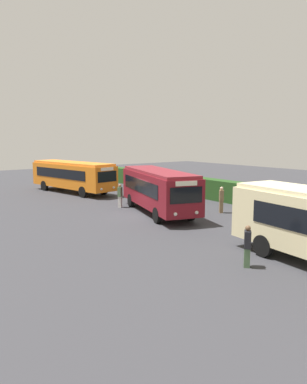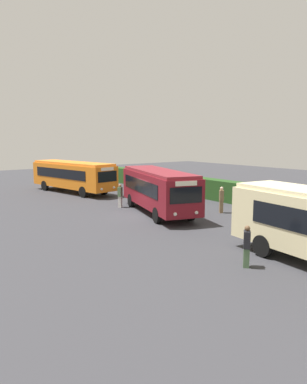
% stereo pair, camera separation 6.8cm
% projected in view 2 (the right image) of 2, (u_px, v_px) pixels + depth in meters
% --- Properties ---
extents(ground_plane, '(83.95, 83.95, 0.00)m').
position_uv_depth(ground_plane, '(139.00, 215.00, 25.48)').
color(ground_plane, '#38383D').
extents(bus_orange, '(10.71, 4.40, 2.97)m').
position_uv_depth(bus_orange, '(73.00, 175.00, 35.78)').
color(bus_orange, orange).
rests_on(bus_orange, ground_plane).
extents(bus_maroon, '(9.73, 5.12, 3.05)m').
position_uv_depth(bus_maroon, '(158.00, 188.00, 25.99)').
color(bus_maroon, maroon).
rests_on(bus_maroon, ground_plane).
extents(person_left, '(0.45, 0.48, 1.80)m').
position_uv_depth(person_left, '(120.00, 195.00, 28.24)').
color(person_left, silver).
rests_on(person_left, ground_plane).
extents(person_center, '(0.48, 0.44, 1.87)m').
position_uv_depth(person_center, '(221.00, 199.00, 26.16)').
color(person_center, olive).
rests_on(person_center, ground_plane).
extents(person_right, '(0.50, 0.52, 1.76)m').
position_uv_depth(person_right, '(247.00, 245.00, 15.17)').
color(person_right, '#4C6B47').
rests_on(person_right, ground_plane).
extents(hedge_row, '(53.98, 1.29, 1.73)m').
position_uv_depth(hedge_row, '(229.00, 192.00, 30.63)').
color(hedge_row, '#254A1C').
rests_on(hedge_row, ground_plane).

